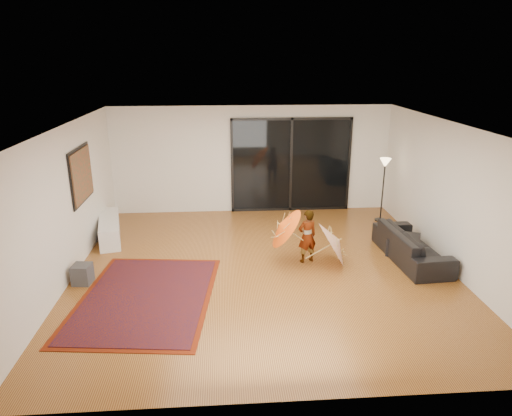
{
  "coord_description": "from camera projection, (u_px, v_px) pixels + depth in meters",
  "views": [
    {
      "loc": [
        -0.7,
        -7.8,
        3.84
      ],
      "look_at": [
        -0.11,
        0.38,
        1.1
      ],
      "focal_mm": 32.0,
      "sensor_mm": 36.0,
      "label": 1
    }
  ],
  "objects": [
    {
      "name": "wall_left",
      "position": [
        65.0,
        206.0,
        7.98
      ],
      "size": [
        0.0,
        7.0,
        7.0
      ],
      "primitive_type": "plane",
      "rotation": [
        1.57,
        0.0,
        1.57
      ],
      "color": "silver",
      "rests_on": "floor"
    },
    {
      "name": "wall_front",
      "position": [
        292.0,
        299.0,
        4.91
      ],
      "size": [
        7.0,
        0.0,
        7.0
      ],
      "primitive_type": "plane",
      "rotation": [
        -1.57,
        0.0,
        0.0
      ],
      "color": "silver",
      "rests_on": "floor"
    },
    {
      "name": "parasol_white",
      "position": [
        339.0,
        240.0,
        8.71
      ],
      "size": [
        0.64,
        0.94,
        0.97
      ],
      "rotation": [
        0.0,
        1.05,
        0.0
      ],
      "color": "silver",
      "rests_on": "floor"
    },
    {
      "name": "wall_back",
      "position": [
        252.0,
        160.0,
        11.53
      ],
      "size": [
        7.0,
        0.0,
        7.0
      ],
      "primitive_type": "plane",
      "rotation": [
        1.57,
        0.0,
        0.0
      ],
      "color": "silver",
      "rests_on": "floor"
    },
    {
      "name": "ottoman",
      "position": [
        403.0,
        244.0,
        9.32
      ],
      "size": [
        0.83,
        0.83,
        0.36
      ],
      "primitive_type": "cube",
      "rotation": [
        0.0,
        0.0,
        -0.42
      ],
      "color": "black",
      "rests_on": "floor"
    },
    {
      "name": "persian_rug",
      "position": [
        146.0,
        297.0,
        7.61
      ],
      "size": [
        2.46,
        3.22,
        0.02
      ],
      "rotation": [
        0.0,
        0.0,
        -0.11
      ],
      "color": "#601A08",
      "rests_on": "floor"
    },
    {
      "name": "sofa",
      "position": [
        412.0,
        245.0,
        8.97
      ],
      "size": [
        0.94,
        2.12,
        0.61
      ],
      "primitive_type": "imported",
      "rotation": [
        0.0,
        0.0,
        1.63
      ],
      "color": "black",
      "rests_on": "floor"
    },
    {
      "name": "speaker",
      "position": [
        82.0,
        274.0,
        8.06
      ],
      "size": [
        0.34,
        0.34,
        0.36
      ],
      "primitive_type": "cube",
      "rotation": [
        0.0,
        0.0,
        -0.11
      ],
      "color": "#424244",
      "rests_on": "floor"
    },
    {
      "name": "wall_right",
      "position": [
        452.0,
        197.0,
        8.46
      ],
      "size": [
        0.0,
        7.0,
        7.0
      ],
      "primitive_type": "plane",
      "rotation": [
        1.57,
        0.0,
        -1.57
      ],
      "color": "silver",
      "rests_on": "floor"
    },
    {
      "name": "floor_lamp",
      "position": [
        384.0,
        172.0,
        10.83
      ],
      "size": [
        0.27,
        0.27,
        1.55
      ],
      "color": "black",
      "rests_on": "floor"
    },
    {
      "name": "media_console",
      "position": [
        110.0,
        228.0,
        10.04
      ],
      "size": [
        0.77,
        1.71,
        0.46
      ],
      "primitive_type": "cube",
      "rotation": [
        0.0,
        0.0,
        0.22
      ],
      "color": "white",
      "rests_on": "floor"
    },
    {
      "name": "painting",
      "position": [
        82.0,
        175.0,
        8.83
      ],
      "size": [
        0.04,
        1.28,
        1.08
      ],
      "color": "black",
      "rests_on": "wall_left"
    },
    {
      "name": "ceiling",
      "position": [
        264.0,
        126.0,
        7.79
      ],
      "size": [
        7.0,
        7.0,
        0.0
      ],
      "primitive_type": "plane",
      "rotation": [
        3.14,
        0.0,
        0.0
      ],
      "color": "white",
      "rests_on": "wall_back"
    },
    {
      "name": "floor",
      "position": [
        263.0,
        269.0,
        8.64
      ],
      "size": [
        7.0,
        7.0,
        0.0
      ],
      "primitive_type": "plane",
      "color": "#A1682C",
      "rests_on": "ground"
    },
    {
      "name": "sliding_door",
      "position": [
        291.0,
        165.0,
        11.61
      ],
      "size": [
        3.06,
        0.07,
        2.4
      ],
      "color": "black",
      "rests_on": "wall_back"
    },
    {
      "name": "child",
      "position": [
        307.0,
        236.0,
        8.81
      ],
      "size": [
        0.45,
        0.37,
        1.07
      ],
      "primitive_type": "imported",
      "rotation": [
        0.0,
        0.0,
        3.47
      ],
      "color": "#999999",
      "rests_on": "floor"
    },
    {
      "name": "parasol_orange",
      "position": [
        279.0,
        228.0,
        8.66
      ],
      "size": [
        0.65,
        0.86,
        0.89
      ],
      "rotation": [
        0.0,
        -0.93,
        0.0
      ],
      "color": "#DE4C0B",
      "rests_on": "child"
    }
  ]
}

